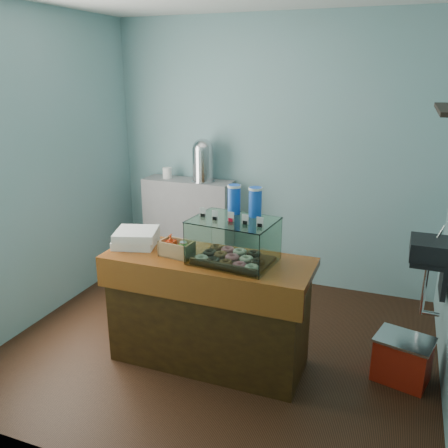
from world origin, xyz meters
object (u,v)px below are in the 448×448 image
at_px(coffee_urn, 203,159).
at_px(red_cooler, 402,359).
at_px(counter, 208,310).
at_px(display_case, 235,238).

xyz_separation_m(coffee_urn, red_cooler, (2.17, -1.26, -1.17)).
bearing_deg(counter, red_cooler, 11.29).
xyz_separation_m(counter, red_cooler, (1.46, 0.29, -0.28)).
relative_size(counter, red_cooler, 3.44).
bearing_deg(red_cooler, coffee_urn, 164.22).
bearing_deg(coffee_urn, display_case, -59.02).
height_order(display_case, coffee_urn, coffee_urn).
height_order(display_case, red_cooler, display_case).
height_order(counter, coffee_urn, coffee_urn).
bearing_deg(coffee_urn, counter, -65.59).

